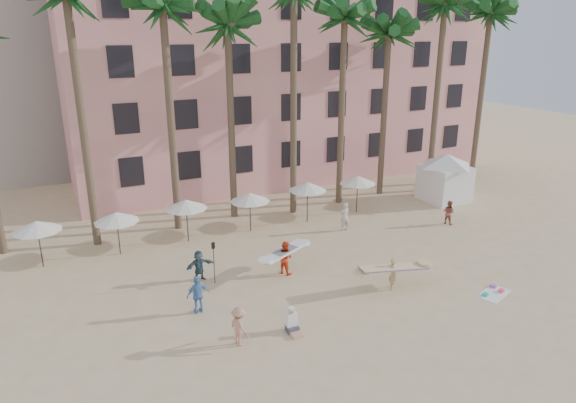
% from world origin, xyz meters
% --- Properties ---
extents(ground, '(120.00, 120.00, 0.00)m').
position_xyz_m(ground, '(0.00, 0.00, 0.00)').
color(ground, '#D1B789').
rests_on(ground, ground).
extents(pink_hotel, '(35.00, 14.00, 16.00)m').
position_xyz_m(pink_hotel, '(7.00, 26.00, 8.00)').
color(pink_hotel, '#F6A595').
rests_on(pink_hotel, ground).
extents(palm_row, '(44.40, 5.40, 16.30)m').
position_xyz_m(palm_row, '(0.51, 15.00, 12.97)').
color(palm_row, brown).
rests_on(palm_row, ground).
extents(umbrella_row, '(22.50, 2.70, 2.73)m').
position_xyz_m(umbrella_row, '(-3.00, 12.50, 2.33)').
color(umbrella_row, '#332B23').
rests_on(umbrella_row, ground).
extents(cabana, '(4.63, 4.63, 3.50)m').
position_xyz_m(cabana, '(14.33, 12.06, 2.07)').
color(cabana, white).
rests_on(cabana, ground).
extents(beach_towel, '(2.03, 1.56, 0.14)m').
position_xyz_m(beach_towel, '(6.61, -0.17, 0.03)').
color(beach_towel, white).
rests_on(beach_towel, ground).
extents(carrier_yellow, '(3.58, 1.18, 1.62)m').
position_xyz_m(carrier_yellow, '(2.48, 2.36, 0.95)').
color(carrier_yellow, tan).
rests_on(carrier_yellow, ground).
extents(carrier_white, '(3.00, 1.81, 1.78)m').
position_xyz_m(carrier_white, '(-1.57, 6.18, 0.95)').
color(carrier_white, red).
rests_on(carrier_white, ground).
extents(beachgoers, '(18.88, 9.69, 1.85)m').
position_xyz_m(beachgoers, '(-1.87, 5.65, 0.84)').
color(beachgoers, '#558EC7').
rests_on(beachgoers, ground).
extents(paddle, '(0.18, 0.04, 2.23)m').
position_xyz_m(paddle, '(-5.24, 6.69, 1.41)').
color(paddle, black).
rests_on(paddle, ground).
extents(seated_man, '(0.49, 0.85, 1.11)m').
position_xyz_m(seated_man, '(-3.66, 1.05, 0.38)').
color(seated_man, '#3F3F4C').
rests_on(seated_man, ground).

